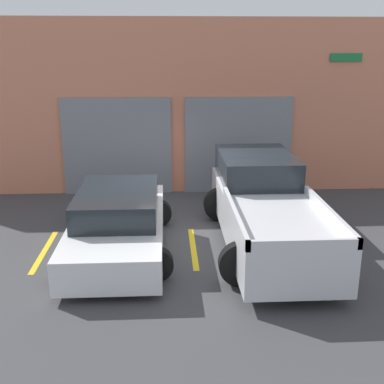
# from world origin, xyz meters

# --- Properties ---
(ground_plane) EXTENTS (28.00, 28.00, 0.00)m
(ground_plane) POSITION_xyz_m (0.00, 0.00, 0.00)
(ground_plane) COLOR #3D3D3F
(shophouse_building) EXTENTS (16.37, 0.68, 4.91)m
(shophouse_building) POSITION_xyz_m (-0.00, 3.29, 2.42)
(shophouse_building) COLOR #D17A5B
(shophouse_building) RESTS_ON ground
(pickup_truck) EXTENTS (2.43, 5.45, 1.71)m
(pickup_truck) POSITION_xyz_m (1.57, -0.89, 0.81)
(pickup_truck) COLOR silver
(pickup_truck) RESTS_ON ground
(sedan_white) EXTENTS (2.25, 4.55, 1.28)m
(sedan_white) POSITION_xyz_m (-1.57, -1.17, 0.60)
(sedan_white) COLOR white
(sedan_white) RESTS_ON ground
(parking_stripe_far_left) EXTENTS (0.12, 2.20, 0.01)m
(parking_stripe_far_left) POSITION_xyz_m (-3.14, -1.20, 0.00)
(parking_stripe_far_left) COLOR gold
(parking_stripe_far_left) RESTS_ON ground
(parking_stripe_left) EXTENTS (0.12, 2.20, 0.01)m
(parking_stripe_left) POSITION_xyz_m (0.00, -1.20, 0.00)
(parking_stripe_left) COLOR gold
(parking_stripe_left) RESTS_ON ground
(parking_stripe_centre) EXTENTS (0.12, 2.20, 0.01)m
(parking_stripe_centre) POSITION_xyz_m (3.14, -1.20, 0.00)
(parking_stripe_centre) COLOR gold
(parking_stripe_centre) RESTS_ON ground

